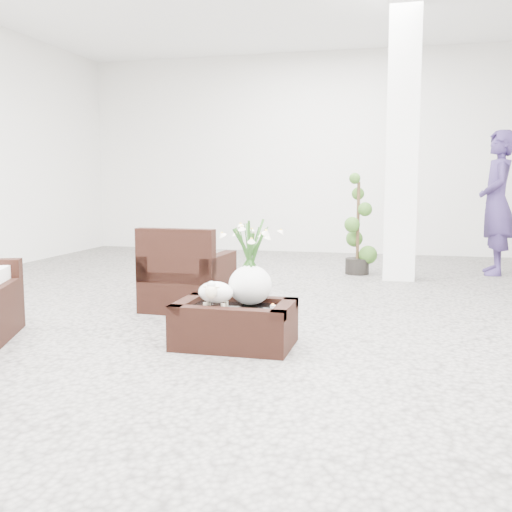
# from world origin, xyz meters

# --- Properties ---
(ground) EXTENTS (11.00, 11.00, 0.00)m
(ground) POSITION_xyz_m (0.00, 0.00, 0.00)
(ground) COLOR gray
(ground) RESTS_ON ground
(column) EXTENTS (0.40, 0.40, 3.50)m
(column) POSITION_xyz_m (1.20, 2.80, 1.75)
(column) COLOR white
(column) RESTS_ON ground
(coffee_table) EXTENTS (0.90, 0.60, 0.31)m
(coffee_table) POSITION_xyz_m (0.01, -0.82, 0.16)
(coffee_table) COLOR black
(coffee_table) RESTS_ON ground
(sheep_figurine) EXTENTS (0.28, 0.23, 0.21)m
(sheep_figurine) POSITION_xyz_m (-0.11, -0.92, 0.42)
(sheep_figurine) COLOR white
(sheep_figurine) RESTS_ON coffee_table
(planter_narcissus) EXTENTS (0.44, 0.44, 0.80)m
(planter_narcissus) POSITION_xyz_m (0.11, -0.72, 0.71)
(planter_narcissus) COLOR white
(planter_narcissus) RESTS_ON coffee_table
(tealight) EXTENTS (0.04, 0.04, 0.03)m
(tealight) POSITION_xyz_m (0.31, -0.80, 0.33)
(tealight) COLOR white
(tealight) RESTS_ON coffee_table
(armchair) EXTENTS (0.81, 0.77, 0.83)m
(armchair) POSITION_xyz_m (-0.83, 0.40, 0.42)
(armchair) COLOR black
(armchair) RESTS_ON ground
(topiary) EXTENTS (0.36, 0.36, 1.35)m
(topiary) POSITION_xyz_m (0.64, 3.10, 0.68)
(topiary) COLOR #2D511A
(topiary) RESTS_ON ground
(shopper) EXTENTS (0.48, 0.72, 1.96)m
(shopper) POSITION_xyz_m (2.46, 3.54, 0.98)
(shopper) COLOR #362859
(shopper) RESTS_ON ground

